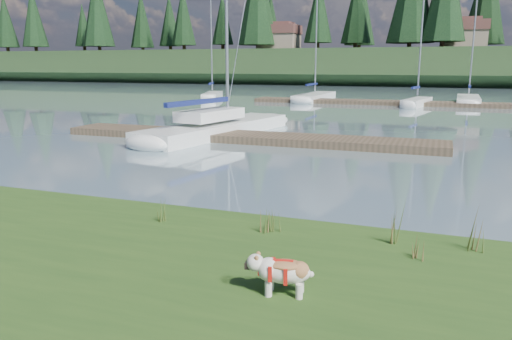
% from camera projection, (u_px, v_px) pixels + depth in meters
% --- Properties ---
extents(ground, '(200.00, 200.00, 0.00)m').
position_uv_depth(ground, '(393.00, 105.00, 38.45)').
color(ground, '#829EAA').
rests_on(ground, ground).
extents(ridge, '(200.00, 20.00, 5.00)m').
position_uv_depth(ridge, '(420.00, 68.00, 77.37)').
color(ridge, '#1E3218').
rests_on(ridge, ground).
extents(bulldog, '(0.83, 0.42, 0.49)m').
position_uv_depth(bulldog, '(283.00, 270.00, 6.05)').
color(bulldog, silver).
rests_on(bulldog, bank).
extents(sailboat_main, '(3.87, 10.49, 14.65)m').
position_uv_depth(sailboat_main, '(227.00, 124.00, 22.71)').
color(sailboat_main, white).
rests_on(sailboat_main, ground).
extents(dock_near, '(16.00, 2.00, 0.30)m').
position_uv_depth(dock_near, '(244.00, 137.00, 20.51)').
color(dock_near, '#4C3D2C').
rests_on(dock_near, ground).
extents(dock_far, '(26.00, 2.20, 0.30)m').
position_uv_depth(dock_far, '(420.00, 103.00, 37.74)').
color(dock_far, '#4C3D2C').
rests_on(dock_far, ground).
extents(sailboat_bg_0, '(3.18, 6.45, 9.43)m').
position_uv_depth(sailboat_bg_0, '(213.00, 95.00, 45.10)').
color(sailboat_bg_0, white).
rests_on(sailboat_bg_0, ground).
extents(sailboat_bg_1, '(2.05, 9.16, 13.46)m').
position_uv_depth(sailboat_bg_1, '(317.00, 96.00, 43.89)').
color(sailboat_bg_1, white).
rests_on(sailboat_bg_1, ground).
extents(sailboat_bg_2, '(2.20, 5.82, 8.83)m').
position_uv_depth(sailboat_bg_2, '(419.00, 101.00, 37.54)').
color(sailboat_bg_2, white).
rests_on(sailboat_bg_2, ground).
extents(sailboat_bg_3, '(1.87, 8.35, 12.16)m').
position_uv_depth(sailboat_bg_3, '(468.00, 99.00, 40.05)').
color(sailboat_bg_3, white).
rests_on(sailboat_bg_3, ground).
extents(weed_0, '(0.17, 0.14, 0.52)m').
position_uv_depth(weed_0, '(264.00, 219.00, 8.33)').
color(weed_0, '#475B23').
rests_on(weed_0, bank).
extents(weed_1, '(0.17, 0.14, 0.53)m').
position_uv_depth(weed_1, '(274.00, 219.00, 8.35)').
color(weed_1, '#475B23').
rests_on(weed_1, bank).
extents(weed_2, '(0.17, 0.14, 0.74)m').
position_uv_depth(weed_2, '(394.00, 224.00, 7.78)').
color(weed_2, '#475B23').
rests_on(weed_2, bank).
extents(weed_3, '(0.17, 0.14, 0.49)m').
position_uv_depth(weed_3, '(163.00, 211.00, 8.85)').
color(weed_3, '#475B23').
rests_on(weed_3, bank).
extents(weed_4, '(0.17, 0.14, 0.36)m').
position_uv_depth(weed_4, '(419.00, 249.00, 7.19)').
color(weed_4, '#475B23').
rests_on(weed_4, bank).
extents(weed_5, '(0.17, 0.14, 0.68)m').
position_uv_depth(weed_5, '(478.00, 233.00, 7.46)').
color(weed_5, '#475B23').
rests_on(weed_5, bank).
extents(mud_lip, '(60.00, 0.50, 0.14)m').
position_uv_depth(mud_lip, '(235.00, 227.00, 9.45)').
color(mud_lip, '#33281C').
rests_on(mud_lip, ground).
extents(conifer_0, '(5.72, 5.72, 14.15)m').
position_uv_depth(conifer_0, '(97.00, 9.00, 88.39)').
color(conifer_0, '#382619').
rests_on(conifer_0, ridge).
extents(conifer_1, '(4.40, 4.40, 11.30)m').
position_uv_depth(conifer_1, '(183.00, 16.00, 87.26)').
color(conifer_1, '#382619').
rests_on(conifer_1, ridge).
extents(conifer_3, '(4.84, 4.84, 12.25)m').
position_uv_depth(conifer_3, '(357.00, 7.00, 77.91)').
color(conifer_3, '#382619').
rests_on(conifer_3, ridge).
extents(house_0, '(6.30, 5.30, 4.65)m').
position_uv_depth(house_0, '(279.00, 37.00, 81.07)').
color(house_0, gray).
rests_on(house_0, ridge).
extents(house_1, '(6.30, 5.30, 4.65)m').
position_uv_depth(house_1, '(465.00, 34.00, 72.49)').
color(house_1, gray).
rests_on(house_1, ridge).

